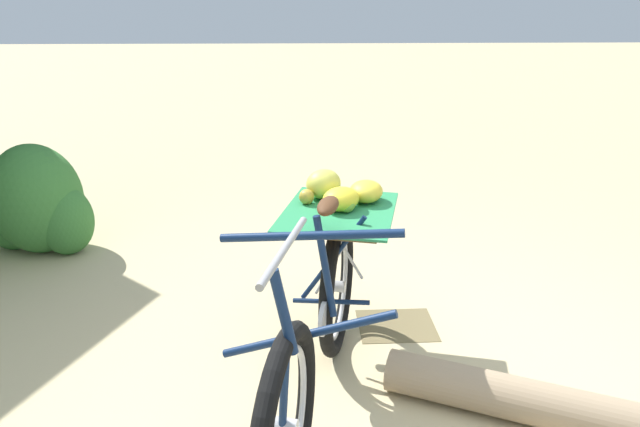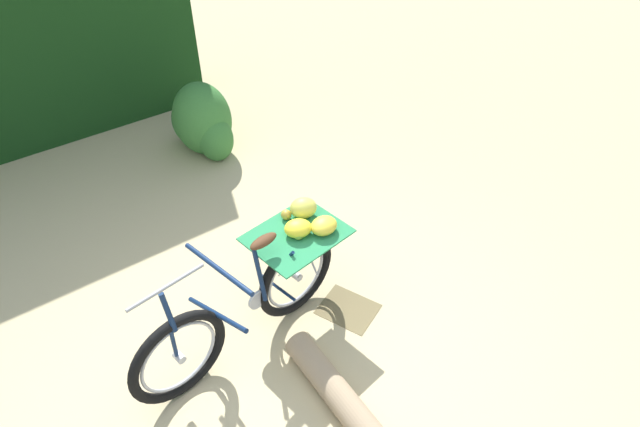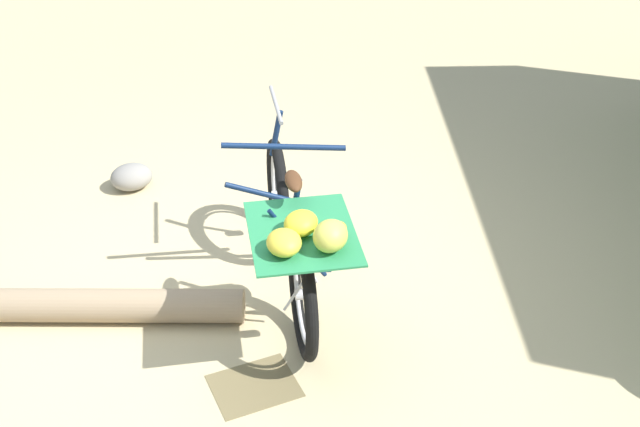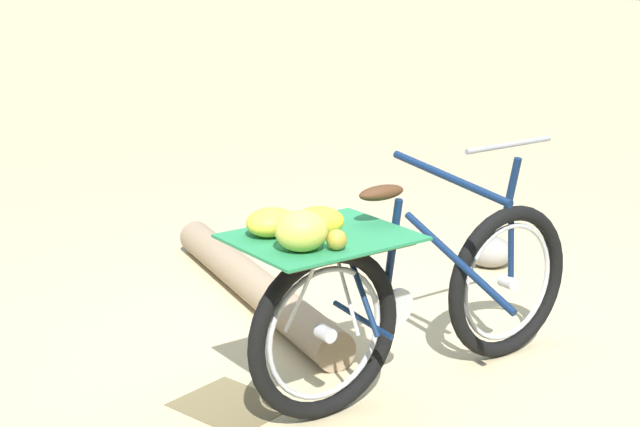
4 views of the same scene
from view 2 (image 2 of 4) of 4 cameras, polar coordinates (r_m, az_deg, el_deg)
name	(u,v)px [view 2 (image 2 of 4)]	position (r m, az deg, el deg)	size (l,w,h in m)	color
ground_plane	(275,365)	(4.08, -4.77, -15.79)	(60.00, 60.00, 0.00)	#C6B284
bicycle	(255,294)	(3.89, -6.98, -8.48)	(0.88, 1.80, 1.03)	black
shrub_cluster	(202,122)	(6.07, -12.45, 9.45)	(0.87, 0.59, 0.83)	#387533
leaf_litter_patch	(348,309)	(4.39, 3.01, -10.11)	(0.44, 0.36, 0.01)	olive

